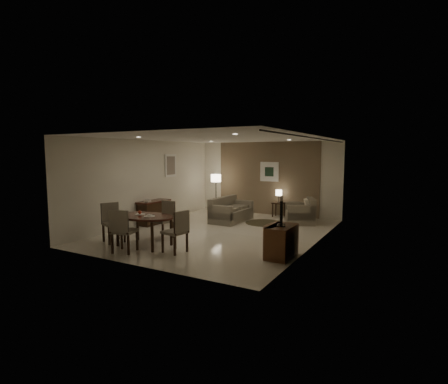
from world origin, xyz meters
The scene contains 31 objects.
room_shell centered at (0.00, 0.40, 1.35)m, with size 5.50×7.00×2.70m.
taupe_accent centered at (0.00, 3.48, 1.35)m, with size 3.96×0.03×2.70m, color brown.
curtain_wall centered at (2.68, 0.00, 1.32)m, with size 0.08×6.70×2.58m, color beige, non-canonical shape.
curtain_rod centered at (2.68, 0.00, 2.64)m, with size 0.03×0.03×6.80m, color black.
art_back_frame centered at (0.10, 3.46, 1.60)m, with size 0.72×0.03×0.72m, color silver.
art_back_canvas centered at (0.10, 3.44, 1.60)m, with size 0.34×0.01×0.34m, color #1A301F.
art_left_frame centered at (-2.72, 1.20, 1.85)m, with size 0.03×0.60×0.80m, color silver.
art_left_canvas centered at (-2.71, 1.20, 1.85)m, with size 0.01×0.46×0.64m, color gray.
downlight_nl centered at (-1.40, -1.80, 2.69)m, with size 0.10×0.10×0.01m, color white.
downlight_nr centered at (1.40, -1.80, 2.69)m, with size 0.10×0.10×0.01m, color white.
downlight_fl centered at (-1.40, 1.80, 2.69)m, with size 0.10×0.10×0.01m, color white.
downlight_fr centered at (1.40, 1.80, 2.69)m, with size 0.10×0.10×0.01m, color white.
console_desk centered at (-2.49, 0.00, 0.38)m, with size 0.48×1.20×0.75m, color #441E16, non-canonical shape.
telephone centered at (-2.49, -0.30, 0.80)m, with size 0.20×0.14×0.09m, color white, non-canonical shape.
tv_cabinet centered at (2.40, -1.50, 0.35)m, with size 0.48×0.90×0.70m, color brown, non-canonical shape.
flat_tv centered at (2.38, -1.50, 1.02)m, with size 0.06×0.88×0.60m, color black, non-canonical shape.
dining_table centered at (-0.88, -2.24, 0.38)m, with size 1.61×1.01×0.75m, color #441E16, non-canonical shape.
chair_near centered at (-0.90, -2.88, 0.51)m, with size 0.49×0.49×1.01m, color #79725D, non-canonical shape.
chair_far centered at (-0.97, -1.43, 0.50)m, with size 0.48×0.48×1.00m, color #79725D, non-canonical shape.
chair_left centered at (-1.82, -2.35, 0.50)m, with size 0.48×0.48×1.00m, color #79725D, non-canonical shape.
chair_right centered at (0.13, -2.34, 0.49)m, with size 0.48×0.48×0.98m, color #79725D, non-canonical shape.
plate_a centered at (-1.06, -2.19, 0.76)m, with size 0.26×0.26×0.02m, color white.
plate_b centered at (-0.66, -2.29, 0.76)m, with size 0.26×0.26×0.02m, color white.
fruit_apple centered at (-1.06, -2.19, 0.81)m, with size 0.09×0.09×0.09m, color #A12812.
napkin centered at (-0.66, -2.29, 0.78)m, with size 0.12×0.08×0.03m, color white.
round_rug centered at (0.60, 1.85, 0.01)m, with size 1.25×1.25×0.01m, color #453B26.
sofa centered at (-0.50, 1.61, 0.40)m, with size 0.85×1.70×0.80m, color #79725D, non-canonical shape.
armchair centered at (1.63, 2.37, 0.41)m, with size 0.93×0.88×0.83m, color #79725D, non-canonical shape.
side_table centered at (0.60, 3.15, 0.26)m, with size 0.41×0.41×0.53m, color black, non-canonical shape.
table_lamp centered at (0.60, 3.15, 0.78)m, with size 0.22×0.22×0.50m, color #FFEAC1, non-canonical shape.
floor_lamp centered at (-1.80, 2.79, 0.74)m, with size 0.38×0.38×1.48m, color #FFE5B7, non-canonical shape.
Camera 1 is at (4.95, -8.63, 2.26)m, focal length 28.00 mm.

